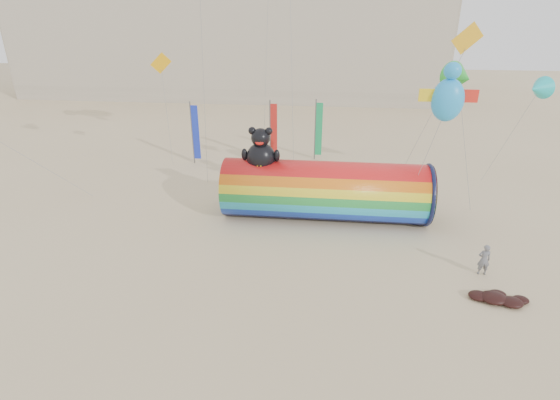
# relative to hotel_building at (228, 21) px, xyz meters

# --- Properties ---
(ground) EXTENTS (160.00, 160.00, 0.00)m
(ground) POSITION_rel_hotel_building_xyz_m (12.00, -45.95, -10.31)
(ground) COLOR #CCB58C
(ground) RESTS_ON ground
(hotel_building) EXTENTS (60.40, 15.40, 20.60)m
(hotel_building) POSITION_rel_hotel_building_xyz_m (0.00, 0.00, 0.00)
(hotel_building) COLOR #B7AD99
(hotel_building) RESTS_ON ground
(windsock_assembly) EXTENTS (12.49, 3.81, 5.76)m
(windsock_assembly) POSITION_rel_hotel_building_xyz_m (14.92, -41.40, -8.40)
(windsock_assembly) COLOR red
(windsock_assembly) RESTS_ON ground
(kite_handler) EXTENTS (0.61, 0.41, 1.64)m
(kite_handler) POSITION_rel_hotel_building_xyz_m (22.82, -46.96, -9.49)
(kite_handler) COLOR slate
(kite_handler) RESTS_ON ground
(fabric_bundle) EXTENTS (2.62, 1.35, 0.41)m
(fabric_bundle) POSITION_rel_hotel_building_xyz_m (22.88, -49.18, -10.14)
(fabric_bundle) COLOR black
(fabric_bundle) RESTS_ON ground
(festival_banners) EXTENTS (10.72, 2.29, 5.20)m
(festival_banners) POSITION_rel_hotel_building_xyz_m (9.49, -30.89, -7.67)
(festival_banners) COLOR #59595E
(festival_banners) RESTS_ON ground
(beachgoers) EXTENTS (71.45, 55.08, 1.77)m
(beachgoers) POSITION_rel_hotel_building_xyz_m (14.32, -52.36, -9.47)
(beachgoers) COLOR #33333F
(beachgoers) RESTS_ON ground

